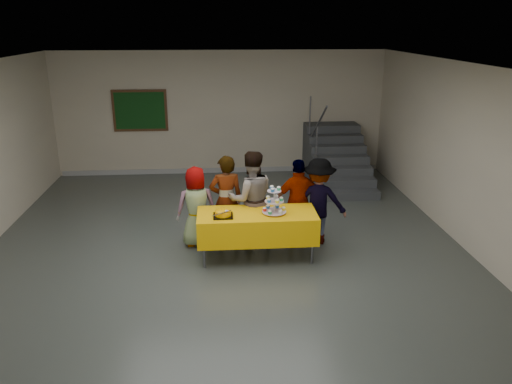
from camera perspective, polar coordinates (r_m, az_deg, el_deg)
The scene contains 11 objects.
room_shell at distance 7.37m, azimuth -3.69°, elevation 7.18°, with size 10.00×10.04×3.02m.
bake_table at distance 7.93m, azimuth 0.11°, elevation -3.85°, with size 1.88×0.78×0.77m.
cupcake_stand at distance 7.78m, azimuth 2.10°, elevation -1.29°, with size 0.38×0.38×0.44m.
bear_cake at distance 7.71m, azimuth -3.79°, elevation -2.39°, with size 0.32×0.36×0.12m.
schoolchild_a at distance 8.41m, azimuth -6.83°, elevation -1.68°, with size 0.67×0.44×1.37m, color slate.
schoolchild_b at distance 8.39m, azimuth -3.43°, elevation -0.96°, with size 0.57×0.37×1.56m, color slate.
schoolchild_c at distance 8.32m, azimuth -0.57°, elevation -0.78°, with size 0.80×0.62×1.64m, color slate.
schoolchild_d at distance 8.45m, azimuth 4.90°, elevation -1.13°, with size 0.87×0.36×1.48m, color slate.
schoolchild_e at distance 8.49m, azimuth 7.13°, elevation -1.06°, with size 0.96×0.55×1.49m, color slate.
staircase at distance 12.08m, azimuth 9.05°, elevation 3.59°, with size 1.30×2.40×2.04m.
noticeboard at distance 12.46m, azimuth -13.12°, elevation 9.05°, with size 1.30×0.05×1.00m.
Camera 1 is at (-0.10, -7.20, 3.61)m, focal length 35.00 mm.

